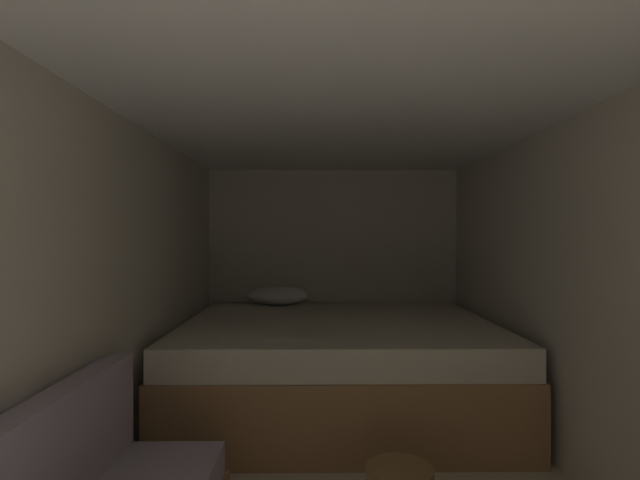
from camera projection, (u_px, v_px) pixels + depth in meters
The scene contains 5 objects.
wall_back at pixel (333, 271), 4.95m from camera, with size 2.64×0.05×2.07m, color beige.
wall_left at pixel (83, 310), 2.30m from camera, with size 0.05×5.22×2.07m, color beige.
wall_right at pixel (619, 309), 2.33m from camera, with size 0.05×5.22×2.07m, color beige.
ceiling_slab at pixel (353, 90), 2.31m from camera, with size 2.64×5.22×0.05m, color white.
bed at pixel (337, 364), 3.85m from camera, with size 2.42×2.07×0.91m.
Camera 1 is at (-0.18, -0.12, 1.39)m, focal length 26.88 mm.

